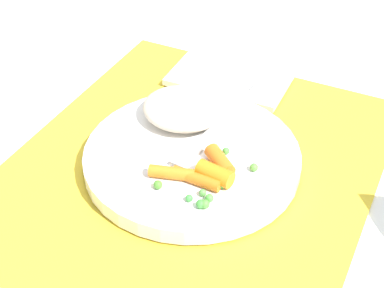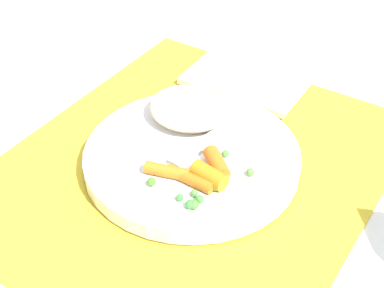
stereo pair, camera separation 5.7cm
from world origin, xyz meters
name	(u,v)px [view 1 (the left image)]	position (x,y,z in m)	size (l,w,h in m)	color
ground_plane	(192,168)	(0.00, 0.00, 0.00)	(2.40, 2.40, 0.00)	white
placemat	(192,166)	(0.00, 0.00, 0.00)	(0.44, 0.37, 0.01)	gold
plate	(192,158)	(0.00, 0.00, 0.01)	(0.23, 0.23, 0.02)	white
rice_mound	(182,108)	(-0.05, -0.03, 0.04)	(0.08, 0.09, 0.03)	beige
carrot_portion	(204,171)	(0.03, 0.03, 0.03)	(0.07, 0.08, 0.02)	orange
pea_scatter	(204,184)	(0.04, 0.03, 0.03)	(0.09, 0.08, 0.01)	#5A9E46
fork	(218,124)	(-0.05, 0.01, 0.03)	(0.21, 0.04, 0.01)	#BEBEBE
napkin	(229,79)	(-0.17, -0.03, 0.01)	(0.09, 0.15, 0.01)	white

